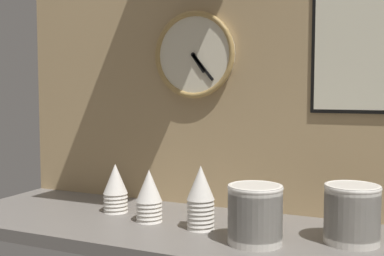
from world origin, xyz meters
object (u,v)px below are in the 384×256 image
(bowl_stack_right, at_px, (255,213))
(bowl_stack_far_right, at_px, (352,213))
(wall_clock, at_px, (194,55))
(menu_board, at_px, (382,32))
(cup_stack_center_right, at_px, (201,197))
(cup_stack_center_left, at_px, (115,188))
(cup_stack_center, at_px, (149,195))

(bowl_stack_right, bearing_deg, bowl_stack_far_right, 25.14)
(wall_clock, xyz_separation_m, menu_board, (0.63, 0.01, 0.05))
(cup_stack_center_right, relative_size, cup_stack_center_left, 1.15)
(wall_clock, bearing_deg, cup_stack_center_right, -62.22)
(cup_stack_center, bearing_deg, bowl_stack_right, -11.64)
(bowl_stack_far_right, bearing_deg, cup_stack_center, -176.63)
(cup_stack_center_left, height_order, bowl_stack_far_right, cup_stack_center_left)
(cup_stack_center, xyz_separation_m, menu_board, (0.67, 0.26, 0.52))
(cup_stack_center, relative_size, menu_board, 0.34)
(cup_stack_center, bearing_deg, cup_stack_center_right, -3.54)
(menu_board, bearing_deg, cup_stack_center_left, -166.20)
(wall_clock, bearing_deg, bowl_stack_right, -45.07)
(bowl_stack_far_right, height_order, wall_clock, wall_clock)
(cup_stack_center_right, height_order, cup_stack_center_left, cup_stack_center_right)
(bowl_stack_right, distance_m, bowl_stack_far_right, 0.27)
(cup_stack_center_left, relative_size, bowl_stack_right, 1.03)
(bowl_stack_right, bearing_deg, wall_clock, 134.93)
(cup_stack_center, distance_m, bowl_stack_far_right, 0.62)
(cup_stack_center_right, xyz_separation_m, wall_clock, (-0.14, 0.27, 0.45))
(bowl_stack_right, relative_size, bowl_stack_far_right, 1.00)
(wall_clock, bearing_deg, bowl_stack_far_right, -20.81)
(cup_stack_center, xyz_separation_m, bowl_stack_right, (0.38, -0.08, 0.00))
(menu_board, bearing_deg, wall_clock, -179.19)
(wall_clock, relative_size, menu_board, 0.62)
(cup_stack_center_left, relative_size, wall_clock, 0.54)
(cup_stack_center, height_order, bowl_stack_right, cup_stack_center)
(bowl_stack_far_right, bearing_deg, cup_stack_center_right, -173.70)
(cup_stack_center, bearing_deg, wall_clock, 79.94)
(cup_stack_center, relative_size, bowl_stack_right, 1.03)
(cup_stack_center, bearing_deg, bowl_stack_far_right, 3.37)
(bowl_stack_far_right, bearing_deg, cup_stack_center_left, 178.44)
(cup_stack_center_right, relative_size, cup_stack_center, 1.15)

